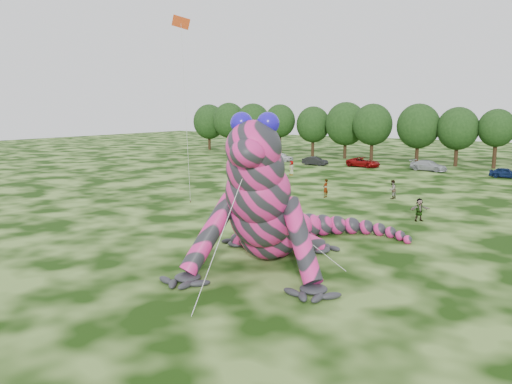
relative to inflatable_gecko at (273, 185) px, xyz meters
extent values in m
plane|color=#16330A|center=(2.23, -2.12, -4.34)|extent=(240.00, 240.00, 0.00)
cube|color=#DB461B|center=(-13.60, 7.14, 11.42)|extent=(1.47, 1.07, 1.17)
cylinder|color=silver|center=(-14.61, 8.60, 3.54)|extent=(0.02, 0.02, 16.15)
cylinder|color=#382314|center=(-15.63, 10.07, -4.22)|extent=(0.08, 0.08, 0.24)
imported|color=silver|center=(-27.69, 45.89, -3.60)|extent=(4.32, 1.76, 1.47)
imported|color=black|center=(-20.30, 44.04, -3.67)|extent=(4.04, 1.46, 1.33)
imported|color=maroon|center=(-13.19, 46.08, -3.62)|extent=(5.44, 3.14, 1.43)
imported|color=#9FA2A7|center=(-3.81, 46.90, -3.59)|extent=(5.41, 2.87, 1.49)
imported|color=#0D1C45|center=(6.31, 45.22, -3.68)|extent=(3.85, 1.58, 1.31)
imported|color=gray|center=(-6.32, 19.68, -3.42)|extent=(0.46, 0.68, 1.84)
imported|color=gray|center=(-17.51, 32.10, -3.39)|extent=(1.10, 1.03, 1.89)
imported|color=gray|center=(-0.56, 22.65, -3.40)|extent=(0.88, 1.03, 1.87)
imported|color=gray|center=(4.51, 14.39, -3.42)|extent=(1.55, 1.60, 1.82)
camera|label=1|loc=(15.63, -24.58, 4.53)|focal=35.00mm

